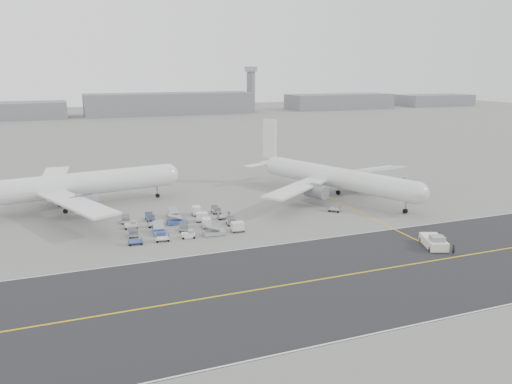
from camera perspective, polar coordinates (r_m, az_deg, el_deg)
name	(u,v)px	position (r m, az deg, el deg)	size (l,w,h in m)	color
ground	(242,245)	(87.20, -1.64, -6.04)	(700.00, 700.00, 0.00)	gray
taxiway	(316,280)	(73.74, 6.82, -9.97)	(220.00, 59.00, 0.03)	#29292C
horizon_buildings	(155,115)	(343.48, -11.42, 8.68)	(520.00, 28.00, 28.00)	slate
control_tower	(251,88)	(365.44, -0.58, 11.80)	(7.00, 7.00, 31.25)	slate
airliner_a	(62,186)	(114.64, -21.29, 0.62)	(52.66, 51.70, 18.27)	white
airliner_b	(332,177)	(119.49, 8.70, 1.74)	(45.56, 46.54, 16.93)	white
pushback_tug	(434,242)	(90.94, 19.68, -5.36)	(5.16, 8.47, 2.42)	white
jet_bridge	(383,175)	(126.66, 14.28, 1.85)	(16.24, 5.24, 6.06)	gray
gse_cluster	(181,227)	(97.63, -8.60, -3.99)	(26.37, 20.92, 1.95)	#939297
stray_dolly	(334,212)	(108.16, 8.95, -2.22)	(1.56, 2.54, 1.56)	silver
ground_crew_a	(454,250)	(88.39, 21.64, -6.16)	(0.65, 0.43, 1.78)	black
ground_crew_b	(438,245)	(89.57, 20.12, -5.74)	(0.91, 0.71, 1.87)	#B8B915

